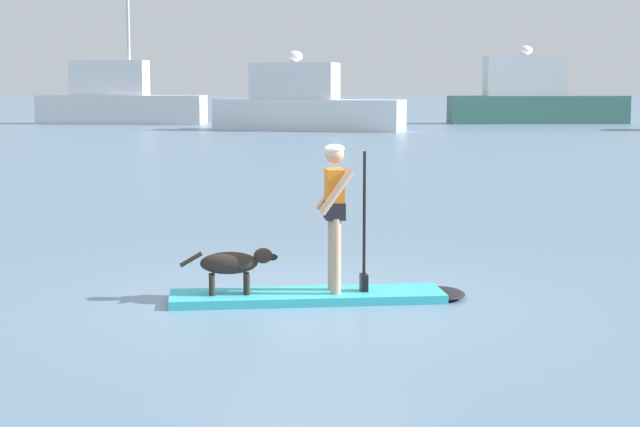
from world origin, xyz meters
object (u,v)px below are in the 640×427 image
at_px(dog, 233,264).
at_px(moored_boat_port, 119,100).
at_px(moored_boat_far_port, 533,98).
at_px(person_paddler, 336,206).
at_px(moored_boat_center, 305,105).
at_px(paddleboard, 327,296).

relative_size(dog, moored_boat_port, 0.10).
relative_size(moored_boat_port, moored_boat_far_port, 0.99).
bearing_deg(person_paddler, moored_boat_center, 99.98).
bearing_deg(moored_boat_center, paddleboard, -80.17).
distance_m(dog, moored_boat_far_port, 55.53).
relative_size(paddleboard, moored_boat_center, 0.34).
xyz_separation_m(paddleboard, dog, (-1.04, -0.28, 0.40)).
xyz_separation_m(moored_boat_center, moored_boat_far_port, (12.71, 11.73, 0.22)).
bearing_deg(dog, moored_boat_far_port, 83.50).
height_order(paddleboard, moored_boat_port, moored_boat_port).
height_order(paddleboard, dog, dog).
bearing_deg(paddleboard, dog, -164.91).
distance_m(person_paddler, moored_boat_far_port, 55.09).
bearing_deg(moored_boat_center, moored_boat_port, 150.72).
relative_size(person_paddler, moored_boat_far_port, 0.15).
bearing_deg(dog, person_paddler, 15.09).
distance_m(paddleboard, person_paddler, 1.06).
distance_m(paddleboard, moored_boat_far_port, 55.15).
bearing_deg(moored_boat_far_port, person_paddler, -95.34).
relative_size(dog, moored_boat_far_port, 0.10).
bearing_deg(moored_boat_far_port, dog, -96.50).
bearing_deg(paddleboard, moored_boat_port, 112.16).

